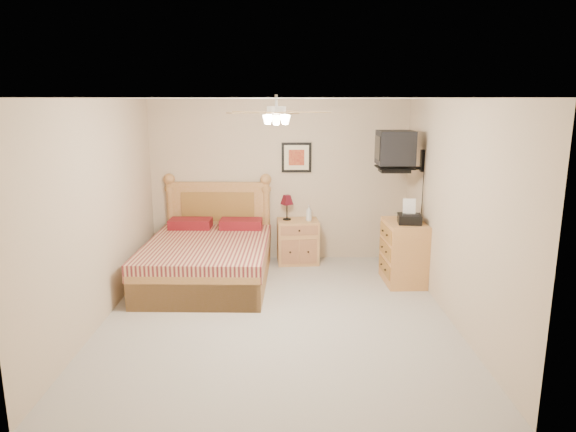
# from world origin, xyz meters

# --- Properties ---
(floor) EXTENTS (4.50, 4.50, 0.00)m
(floor) POSITION_xyz_m (0.00, 0.00, 0.00)
(floor) COLOR #A8A197
(floor) RESTS_ON ground
(ceiling) EXTENTS (4.00, 4.50, 0.04)m
(ceiling) POSITION_xyz_m (0.00, 0.00, 2.50)
(ceiling) COLOR white
(ceiling) RESTS_ON ground
(wall_back) EXTENTS (4.00, 0.04, 2.50)m
(wall_back) POSITION_xyz_m (0.00, 2.25, 1.25)
(wall_back) COLOR #C5AF91
(wall_back) RESTS_ON ground
(wall_front) EXTENTS (4.00, 0.04, 2.50)m
(wall_front) POSITION_xyz_m (0.00, -2.25, 1.25)
(wall_front) COLOR #C5AF91
(wall_front) RESTS_ON ground
(wall_left) EXTENTS (0.04, 4.50, 2.50)m
(wall_left) POSITION_xyz_m (-2.00, 0.00, 1.25)
(wall_left) COLOR #C5AF91
(wall_left) RESTS_ON ground
(wall_right) EXTENTS (0.04, 4.50, 2.50)m
(wall_right) POSITION_xyz_m (2.00, 0.00, 1.25)
(wall_right) COLOR #C5AF91
(wall_right) RESTS_ON ground
(bed) EXTENTS (1.68, 2.17, 1.38)m
(bed) POSITION_xyz_m (-0.98, 1.12, 0.69)
(bed) COLOR #AD7B36
(bed) RESTS_ON ground
(nightstand) EXTENTS (0.65, 0.51, 0.68)m
(nightstand) POSITION_xyz_m (0.29, 2.00, 0.34)
(nightstand) COLOR tan
(nightstand) RESTS_ON ground
(table_lamp) EXTENTS (0.26, 0.26, 0.39)m
(table_lamp) POSITION_xyz_m (0.12, 2.04, 0.87)
(table_lamp) COLOR #510D18
(table_lamp) RESTS_ON nightstand
(lotion_bottle) EXTENTS (0.10, 0.10, 0.25)m
(lotion_bottle) POSITION_xyz_m (0.46, 1.96, 0.80)
(lotion_bottle) COLOR silver
(lotion_bottle) RESTS_ON nightstand
(framed_picture) EXTENTS (0.46, 0.04, 0.46)m
(framed_picture) POSITION_xyz_m (0.27, 2.23, 1.62)
(framed_picture) COLOR black
(framed_picture) RESTS_ON wall_back
(dresser) EXTENTS (0.54, 0.75, 0.86)m
(dresser) POSITION_xyz_m (1.73, 1.10, 0.43)
(dresser) COLOR #C2863F
(dresser) RESTS_ON ground
(fax_machine) EXTENTS (0.34, 0.36, 0.32)m
(fax_machine) POSITION_xyz_m (1.76, 1.00, 1.03)
(fax_machine) COLOR black
(fax_machine) RESTS_ON dresser
(magazine_lower) EXTENTS (0.27, 0.30, 0.02)m
(magazine_lower) POSITION_xyz_m (1.73, 1.34, 0.88)
(magazine_lower) COLOR beige
(magazine_lower) RESTS_ON dresser
(magazine_upper) EXTENTS (0.30, 0.33, 0.02)m
(magazine_upper) POSITION_xyz_m (1.73, 1.36, 0.90)
(magazine_upper) COLOR gray
(magazine_upper) RESTS_ON magazine_lower
(wall_tv) EXTENTS (0.56, 0.46, 0.58)m
(wall_tv) POSITION_xyz_m (1.75, 1.34, 1.81)
(wall_tv) COLOR black
(wall_tv) RESTS_ON wall_right
(ceiling_fan) EXTENTS (1.14, 1.14, 0.28)m
(ceiling_fan) POSITION_xyz_m (0.00, -0.20, 2.36)
(ceiling_fan) COLOR white
(ceiling_fan) RESTS_ON ceiling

